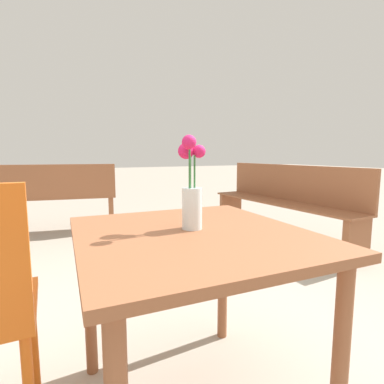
# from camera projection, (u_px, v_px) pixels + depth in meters

# --- Properties ---
(table_front) EXTENTS (0.82, 0.88, 0.70)m
(table_front) POSITION_uv_depth(u_px,v_px,m) (192.00, 259.00, 1.08)
(table_front) COLOR brown
(table_front) RESTS_ON ground_plane
(flower_vase) EXTENTS (0.11, 0.11, 0.34)m
(flower_vase) POSITION_uv_depth(u_px,v_px,m) (192.00, 194.00, 1.09)
(flower_vase) COLOR silver
(flower_vase) RESTS_ON table_front
(bench_near) EXTENTS (1.59, 0.64, 0.85)m
(bench_near) POSITION_uv_depth(u_px,v_px,m) (50.00, 197.00, 3.62)
(bench_near) COLOR brown
(bench_near) RESTS_ON ground_plane
(bench_middle) EXTENTS (0.46, 1.94, 0.85)m
(bench_middle) POSITION_uv_depth(u_px,v_px,m) (285.00, 199.00, 3.35)
(bench_middle) COLOR brown
(bench_middle) RESTS_ON ground_plane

